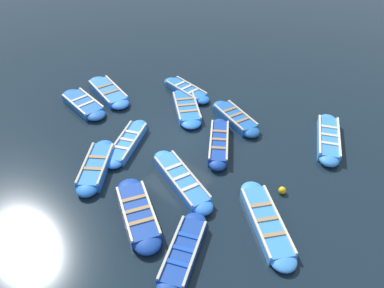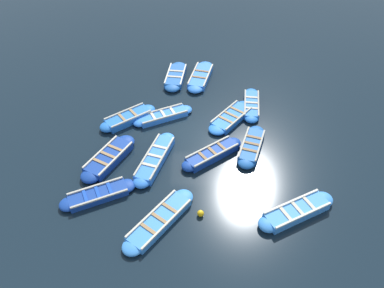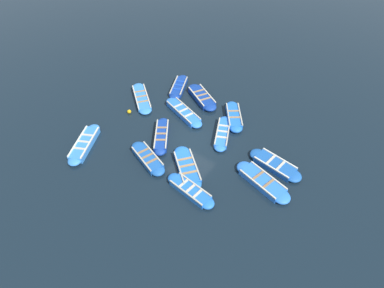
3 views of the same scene
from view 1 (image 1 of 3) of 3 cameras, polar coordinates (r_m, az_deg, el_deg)
name	(u,v)px [view 1 (image 1 of 3)]	position (r m, az deg, el deg)	size (l,w,h in m)	color
ground_plane	(177,140)	(16.22, -2.30, 0.63)	(120.00, 120.00, 0.00)	black
boat_centre	(108,92)	(19.59, -12.65, 7.73)	(1.76, 3.65, 0.41)	blue
boat_mid_row	(183,252)	(12.11, -1.35, -16.11)	(3.31, 2.07, 0.36)	navy
boat_tucked	(235,118)	(17.31, 6.60, 3.93)	(1.74, 3.23, 0.42)	#1E59AD
boat_end_of_row	(138,213)	(13.12, -8.24, -10.42)	(2.47, 3.49, 0.45)	navy
boat_bow_out	(187,108)	(17.96, -0.83, 5.55)	(2.87, 3.27, 0.37)	blue
boat_far_corner	(127,143)	(16.05, -9.82, 0.21)	(3.31, 2.07, 0.36)	blue
boat_broadside	(328,139)	(17.00, 20.06, 0.79)	(3.57, 2.35, 0.44)	#3884E0
boat_outer_left	(83,104)	(18.93, -16.26, 5.84)	(1.33, 3.36, 0.40)	#1E59AD
boat_stern_in	(96,167)	(15.11, -14.41, -3.35)	(3.05, 2.59, 0.44)	blue
boat_drifting	(266,222)	(13.05, 11.27, -11.59)	(3.01, 3.58, 0.36)	#3884E0
boat_alongside	(181,180)	(14.10, -1.62, -5.55)	(1.92, 3.84, 0.43)	blue
boat_inner_gap	(219,143)	(15.79, 4.11, 0.17)	(3.14, 2.56, 0.44)	navy
boat_near_quay	(186,90)	(19.32, -0.90, 8.20)	(1.08, 3.18, 0.37)	blue
buoy_orange_near	(282,190)	(14.18, 13.59, -6.88)	(0.28, 0.28, 0.28)	#EAB214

